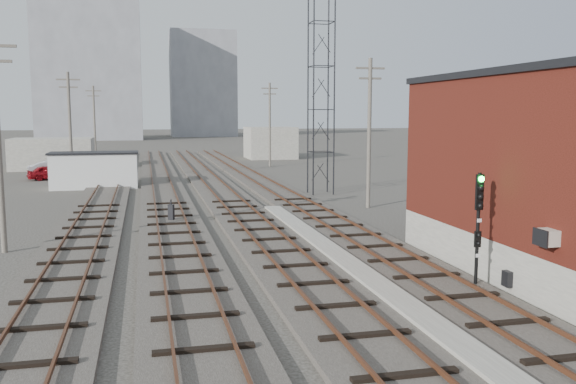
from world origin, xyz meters
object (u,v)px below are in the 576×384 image
object	(u,v)px
signal_mast	(478,223)
car_silver	(55,169)
switch_stand	(171,213)
car_grey	(65,166)
site_trailer	(95,170)
car_red	(50,172)

from	to	relation	value
signal_mast	car_silver	bearing A→B (deg)	114.33
switch_stand	car_grey	xyz separation A→B (m)	(-8.89, 30.77, 0.04)
car_grey	site_trailer	bearing A→B (deg)	-159.54
site_trailer	signal_mast	bearing A→B (deg)	-65.76
signal_mast	site_trailer	bearing A→B (deg)	114.29
site_trailer	car_grey	size ratio (longest dim) A/B	1.59
signal_mast	switch_stand	xyz separation A→B (m)	(-9.17, 14.58, -1.67)
switch_stand	site_trailer	bearing A→B (deg)	130.41
signal_mast	car_grey	distance (m)	48.85
car_red	car_grey	xyz separation A→B (m)	(0.45, 6.72, -0.03)
car_silver	site_trailer	bearing A→B (deg)	-160.87
car_red	car_silver	bearing A→B (deg)	-24.90
signal_mast	car_red	xyz separation A→B (m)	(-18.51, 38.64, -1.60)
car_silver	car_grey	distance (m)	4.86
site_trailer	car_grey	xyz separation A→B (m)	(-3.82, 13.79, -0.80)
signal_mast	car_grey	size ratio (longest dim) A/B	0.92
switch_stand	car_red	xyz separation A→B (m)	(-9.35, 24.05, 0.07)
car_red	switch_stand	bearing A→B (deg)	-177.73
site_trailer	car_silver	world-z (taller)	site_trailer
switch_stand	site_trailer	world-z (taller)	site_trailer
car_red	car_grey	bearing A→B (deg)	-22.82
car_grey	switch_stand	bearing A→B (deg)	-158.89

